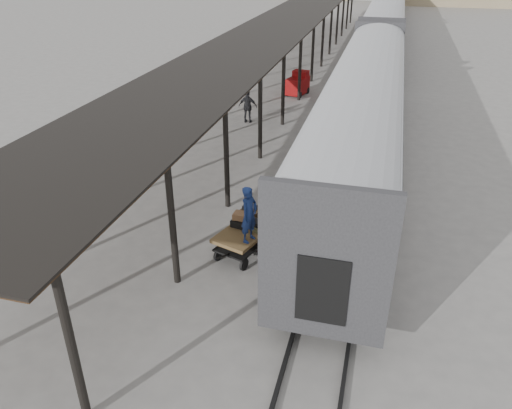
{
  "coord_description": "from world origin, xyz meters",
  "views": [
    {
      "loc": [
        4.08,
        -13.21,
        9.13
      ],
      "look_at": [
        0.5,
        0.3,
        1.7
      ],
      "focal_mm": 35.0,
      "sensor_mm": 36.0,
      "label": 1
    }
  ],
  "objects_px": {
    "luggage_tug": "(298,84)",
    "porter": "(249,215)",
    "baggage_cart": "(247,234)",
    "pedestrian": "(248,107)"
  },
  "relations": [
    {
      "from": "luggage_tug",
      "to": "pedestrian",
      "type": "distance_m",
      "value": 6.56
    },
    {
      "from": "luggage_tug",
      "to": "baggage_cart",
      "type": "bearing_deg",
      "value": -71.2
    },
    {
      "from": "porter",
      "to": "baggage_cart",
      "type": "bearing_deg",
      "value": 40.46
    },
    {
      "from": "baggage_cart",
      "to": "luggage_tug",
      "type": "bearing_deg",
      "value": 113.53
    },
    {
      "from": "luggage_tug",
      "to": "pedestrian",
      "type": "bearing_deg",
      "value": -91.5
    },
    {
      "from": "baggage_cart",
      "to": "porter",
      "type": "distance_m",
      "value": 1.32
    },
    {
      "from": "porter",
      "to": "pedestrian",
      "type": "xyz_separation_m",
      "value": [
        -3.8,
        13.37,
        -0.86
      ]
    },
    {
      "from": "porter",
      "to": "luggage_tug",
      "type": "bearing_deg",
      "value": 25.64
    },
    {
      "from": "pedestrian",
      "to": "porter",
      "type": "bearing_deg",
      "value": 103.63
    },
    {
      "from": "luggage_tug",
      "to": "porter",
      "type": "relative_size",
      "value": 1.05
    }
  ]
}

